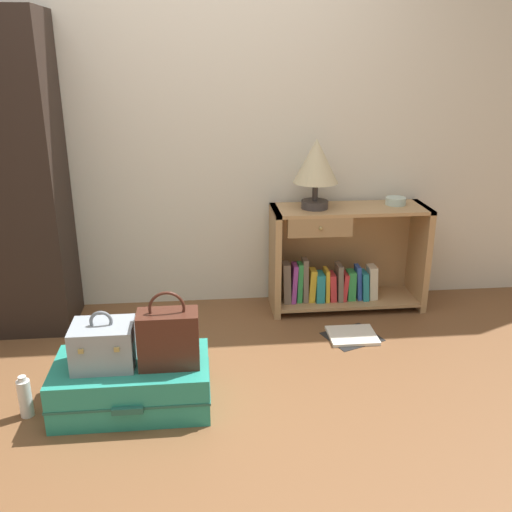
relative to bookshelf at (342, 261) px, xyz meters
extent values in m
plane|color=brown|center=(-0.96, -1.26, -0.32)|extent=(9.00, 9.00, 0.00)
cube|color=silver|center=(-0.96, 0.24, 0.98)|extent=(6.40, 0.10, 2.60)
cube|color=tan|center=(-0.45, -0.01, 0.02)|extent=(0.04, 0.34, 0.69)
cube|color=tan|center=(0.52, -0.01, 0.02)|extent=(0.04, 0.34, 0.69)
cube|color=tan|center=(0.04, -0.01, 0.36)|extent=(1.01, 0.34, 0.02)
cube|color=tan|center=(0.04, -0.01, -0.27)|extent=(0.93, 0.34, 0.02)
cube|color=tan|center=(0.04, 0.15, 0.02)|extent=(0.93, 0.01, 0.67)
cube|color=#9D7950|center=(-0.19, -0.17, 0.29)|extent=(0.40, 0.02, 0.12)
sphere|color=#9E844C|center=(-0.19, -0.19, 0.29)|extent=(0.02, 0.02, 0.02)
cube|color=#726659|center=(-0.37, -0.04, -0.12)|extent=(0.06, 0.11, 0.27)
cube|color=purple|center=(-0.32, -0.04, -0.13)|extent=(0.04, 0.11, 0.26)
cube|color=green|center=(-0.29, -0.04, -0.13)|extent=(0.04, 0.09, 0.27)
cube|color=#726659|center=(-0.25, -0.04, -0.11)|extent=(0.04, 0.09, 0.30)
cube|color=gold|center=(-0.20, -0.04, -0.15)|extent=(0.05, 0.10, 0.22)
cube|color=teal|center=(-0.15, -0.04, -0.16)|extent=(0.06, 0.12, 0.19)
cube|color=gold|center=(-0.11, -0.04, -0.15)|extent=(0.03, 0.12, 0.22)
cube|color=red|center=(-0.07, -0.04, -0.17)|extent=(0.05, 0.11, 0.19)
cube|color=#726659|center=(-0.02, -0.04, -0.13)|extent=(0.04, 0.13, 0.25)
cube|color=red|center=(0.01, -0.04, -0.17)|extent=(0.04, 0.11, 0.19)
cube|color=green|center=(0.06, -0.04, -0.16)|extent=(0.06, 0.10, 0.20)
cube|color=#2D51B2|center=(0.11, -0.04, -0.14)|extent=(0.05, 0.09, 0.24)
cube|color=teal|center=(0.15, -0.04, -0.16)|extent=(0.05, 0.13, 0.19)
cube|color=beige|center=(0.20, -0.04, -0.15)|extent=(0.07, 0.10, 0.23)
cylinder|color=#3D3838|center=(-0.20, -0.01, 0.39)|extent=(0.17, 0.17, 0.05)
cylinder|color=#3D3838|center=(-0.20, -0.01, 0.48)|extent=(0.04, 0.04, 0.12)
cone|color=beige|center=(-0.20, -0.01, 0.67)|extent=(0.28, 0.28, 0.27)
cylinder|color=silver|center=(0.34, 0.03, 0.39)|extent=(0.13, 0.13, 0.05)
cube|color=teal|center=(-1.27, -1.04, -0.21)|extent=(0.74, 0.42, 0.24)
cube|color=#235E52|center=(-1.27, -1.04, -0.21)|extent=(0.74, 0.42, 0.01)
cube|color=#235E52|center=(-1.27, -1.26, -0.21)|extent=(0.14, 0.02, 0.03)
cube|color=#8E99A3|center=(-1.39, -1.05, 0.02)|extent=(0.28, 0.22, 0.21)
torus|color=slate|center=(-1.39, -1.05, 0.14)|extent=(0.11, 0.02, 0.11)
cube|color=tan|center=(-1.47, -1.16, 0.05)|extent=(0.02, 0.01, 0.02)
cube|color=tan|center=(-1.31, -1.16, 0.05)|extent=(0.02, 0.01, 0.02)
cube|color=#472319|center=(-1.09, -1.08, 0.05)|extent=(0.28, 0.15, 0.27)
torus|color=#472319|center=(-1.09, -1.08, 0.20)|extent=(0.17, 0.01, 0.17)
cylinder|color=white|center=(-1.77, -1.07, -0.23)|extent=(0.06, 0.06, 0.19)
cylinder|color=silver|center=(-1.77, -1.07, -0.12)|extent=(0.04, 0.04, 0.02)
cube|color=white|center=(-0.03, -0.46, -0.31)|extent=(0.29, 0.25, 0.02)
cube|color=black|center=(-0.03, -0.46, -0.32)|extent=(0.38, 0.36, 0.01)
camera|label=1|loc=(-0.92, -3.45, 1.30)|focal=39.76mm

